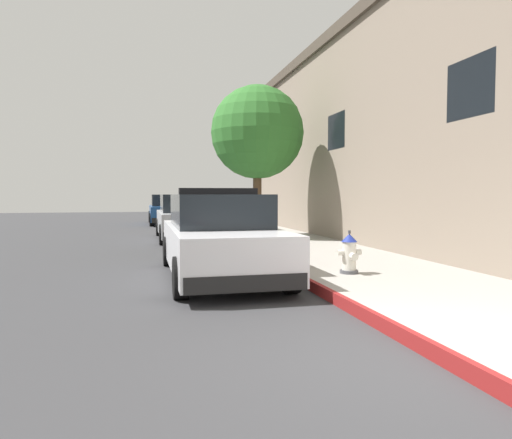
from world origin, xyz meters
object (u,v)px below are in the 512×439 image
parked_car_silver_ahead (186,218)px  fire_hydrant (349,254)px  police_cruiser (219,238)px  parked_car_dark_far (168,210)px  street_tree (257,133)px

parked_car_silver_ahead → fire_hydrant: (2.08, -8.88, -0.22)m
police_cruiser → parked_car_dark_far: (-0.11, 16.62, -0.00)m
parked_car_silver_ahead → street_tree: street_tree is taller
parked_car_silver_ahead → fire_hydrant: parked_car_silver_ahead is taller
fire_hydrant → parked_car_silver_ahead: bearing=103.2°
police_cruiser → fire_hydrant: bearing=-28.0°
police_cruiser → parked_car_silver_ahead: (0.06, 7.74, -0.00)m
parked_car_silver_ahead → fire_hydrant: bearing=-76.8°
fire_hydrant → street_tree: (0.16, 7.50, 3.07)m
parked_car_silver_ahead → parked_car_dark_far: size_ratio=1.00×
parked_car_silver_ahead → street_tree: 3.87m
street_tree → fire_hydrant: bearing=-91.2°
fire_hydrant → police_cruiser: bearing=152.0°
police_cruiser → fire_hydrant: 2.43m
police_cruiser → parked_car_dark_far: size_ratio=1.00×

